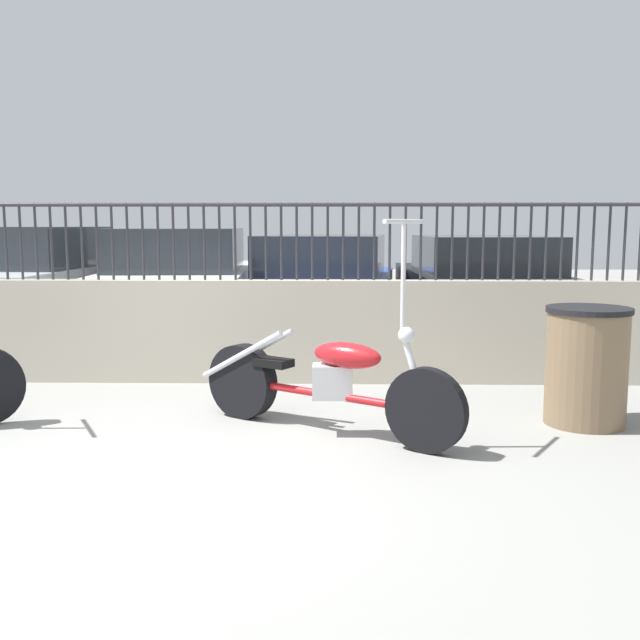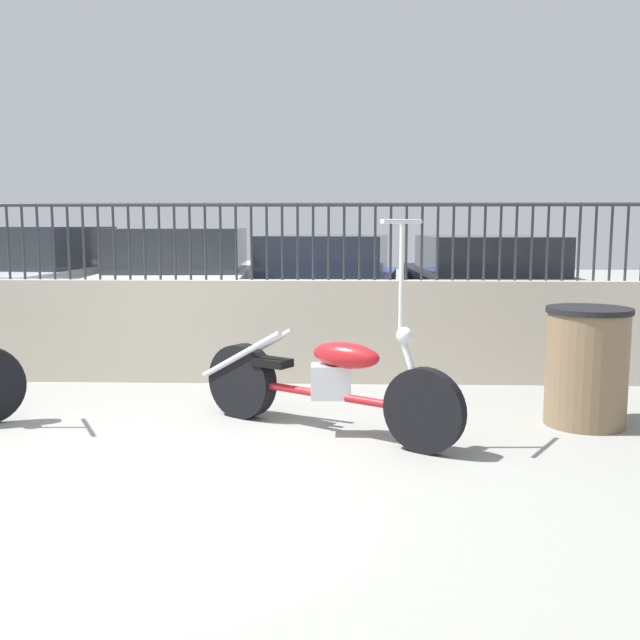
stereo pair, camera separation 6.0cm
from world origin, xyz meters
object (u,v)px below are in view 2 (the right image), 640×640
Objects in this scene: motorcycle_red at (314,381)px; car_black at (482,286)px; trash_bin at (586,366)px; car_white at (184,283)px; car_blue at (327,285)px; car_silver at (41,281)px.

motorcycle_red reaches higher than car_black.
car_black is (0.04, 4.22, 0.24)m from trash_bin.
motorcycle_red is at bearing -160.23° from car_white.
car_blue reaches higher than trash_bin.
motorcycle_red reaches higher than car_blue.
car_white is (2.00, -0.18, -0.01)m from car_silver.
car_white is at bearing 90.25° from car_black.
car_silver is at bearing 143.93° from trash_bin.
car_silver is at bearing 88.10° from car_black.
car_silver is (-5.90, 4.30, 0.28)m from trash_bin.
car_black is at bearing 98.00° from motorcycle_red.
car_black is (2.06, -0.15, 0.01)m from car_blue.
motorcycle_red is 0.44× the size of car_blue.
motorcycle_red is 2.16× the size of trash_bin.
motorcycle_red is 4.61m from car_blue.
motorcycle_red is 0.43× the size of car_black.
car_black reaches higher than trash_bin.
car_blue is 0.99× the size of car_black.
car_white reaches higher than car_black.
motorcycle_red is at bearing -173.73° from car_blue.
car_white is 1.01× the size of car_blue.
trash_bin is 4.23m from car_black.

